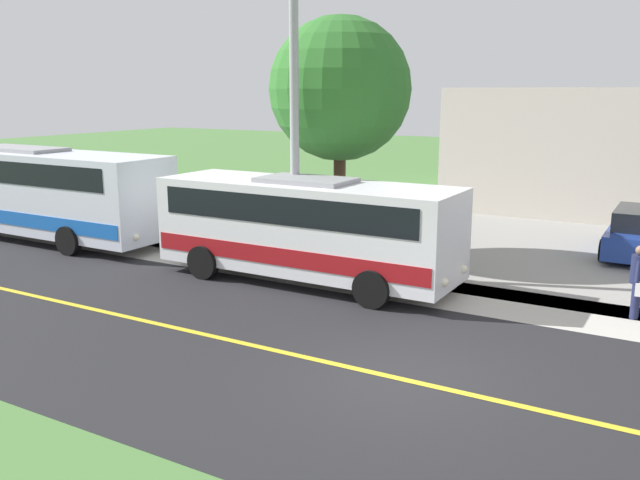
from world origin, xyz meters
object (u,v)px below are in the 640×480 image
object	(u,v)px
pedestrian_with_bags	(638,280)
shuttle_bus_front	(306,225)
transit_bus_rear	(22,187)
street_light_pole	(292,111)
tree_curbside	(340,90)

from	to	relation	value
pedestrian_with_bags	shuttle_bus_front	bearing A→B (deg)	-82.04
transit_bus_rear	street_light_pole	bearing A→B (deg)	91.80
transit_bus_rear	tree_curbside	distance (m)	11.62
pedestrian_with_bags	street_light_pole	bearing A→B (deg)	-85.15
street_light_pole	tree_curbside	distance (m)	2.58
pedestrian_with_bags	tree_curbside	distance (m)	9.49
transit_bus_rear	street_light_pole	xyz separation A→B (m)	(-0.34, 10.73, 2.71)
shuttle_bus_front	transit_bus_rear	distance (m)	11.38
street_light_pole	tree_curbside	bearing A→B (deg)	178.86
shuttle_bus_front	pedestrian_with_bags	bearing A→B (deg)	97.96
tree_curbside	pedestrian_with_bags	bearing A→B (deg)	77.83
pedestrian_with_bags	tree_curbside	bearing A→B (deg)	-102.17
shuttle_bus_front	pedestrian_with_bags	distance (m)	7.89
shuttle_bus_front	pedestrian_with_bags	xyz separation A→B (m)	(-1.09, 7.79, -0.64)
tree_curbside	street_light_pole	bearing A→B (deg)	-1.14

